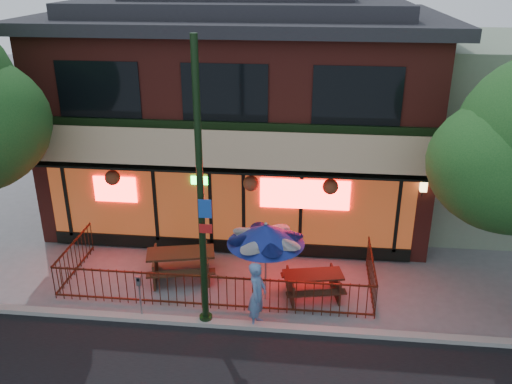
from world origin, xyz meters
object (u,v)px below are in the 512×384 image
Objects in this scene: picnic_table_left at (181,261)px; picnic_table_right at (313,281)px; patio_umbrella at (266,234)px; pedestrian at (257,295)px; street_light at (201,208)px; parking_meter_near at (140,290)px.

picnic_table_right is at bearing -8.38° from picnic_table_left.
patio_umbrella is at bearing -166.61° from picnic_table_right.
picnic_table_right is (3.73, -0.55, -0.09)m from picnic_table_left.
street_light is at bearing 102.19° from pedestrian.
picnic_table_left is at bearing 60.08° from pedestrian.
pedestrian is at bearing 2.37° from street_light.
pedestrian is at bearing -39.74° from picnic_table_left.
pedestrian reaches higher than parking_meter_near.
picnic_table_right is 1.03× the size of pedestrian.
parking_meter_near is (-3.02, -1.18, -1.12)m from patio_umbrella.
picnic_table_left is 1.77× the size of parking_meter_near.
pedestrian reaches higher than picnic_table_right.
street_light reaches higher than picnic_table_right.
parking_meter_near is (-4.27, -1.48, 0.38)m from picnic_table_right.
pedestrian is (-1.34, -1.43, 0.43)m from picnic_table_right.
picnic_table_right is at bearing 29.50° from street_light.
parking_meter_near is (-1.65, 0.00, -2.32)m from street_light.
street_light is 4.05m from picnic_table_right.
street_light reaches higher than patio_umbrella.
parking_meter_near is at bearing 100.80° from pedestrian.
pedestrian is (1.28, 0.05, -2.28)m from street_light.
pedestrian is at bearing 0.98° from parking_meter_near.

